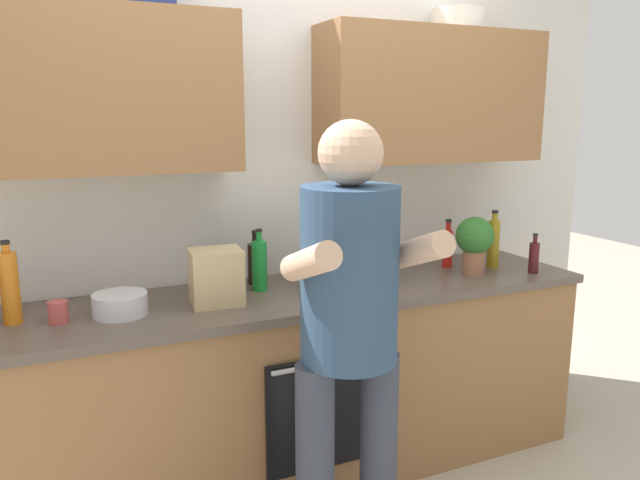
{
  "coord_description": "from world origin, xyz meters",
  "views": [
    {
      "loc": [
        -0.99,
        -2.47,
        1.68
      ],
      "look_at": [
        0.07,
        -0.1,
        1.15
      ],
      "focal_mm": 34.32,
      "sensor_mm": 36.0,
      "label": 1
    }
  ],
  "objects": [
    {
      "name": "ground_plane",
      "position": [
        0.0,
        0.0,
        0.0
      ],
      "size": [
        12.0,
        12.0,
        0.0
      ],
      "primitive_type": "plane",
      "color": "#B2A893"
    },
    {
      "name": "back_wall_unit",
      "position": [
        -0.0,
        0.27,
        1.5
      ],
      "size": [
        4.0,
        0.38,
        2.5
      ],
      "color": "silver",
      "rests_on": "ground"
    },
    {
      "name": "counter",
      "position": [
        0.0,
        -0.0,
        0.45
      ],
      "size": [
        2.84,
        0.67,
        0.9
      ],
      "color": "olive",
      "rests_on": "ground"
    },
    {
      "name": "person_standing",
      "position": [
        -0.07,
        -0.66,
        0.98
      ],
      "size": [
        0.49,
        0.45,
        1.67
      ],
      "color": "#383D4C",
      "rests_on": "ground"
    },
    {
      "name": "bottle_wine",
      "position": [
        1.22,
        -0.18,
        0.98
      ],
      "size": [
        0.05,
        0.05,
        0.2
      ],
      "color": "#471419",
      "rests_on": "counter"
    },
    {
      "name": "bottle_juice",
      "position": [
        -1.15,
        0.04,
        1.04
      ],
      "size": [
        0.07,
        0.07,
        0.32
      ],
      "color": "orange",
      "rests_on": "counter"
    },
    {
      "name": "bottle_soda",
      "position": [
        -0.14,
        0.09,
        1.02
      ],
      "size": [
        0.07,
        0.07,
        0.28
      ],
      "color": "#198C33",
      "rests_on": "counter"
    },
    {
      "name": "bottle_oil",
      "position": [
        1.11,
        0.0,
        1.03
      ],
      "size": [
        0.06,
        0.06,
        0.3
      ],
      "color": "olive",
      "rests_on": "counter"
    },
    {
      "name": "bottle_soy",
      "position": [
        -0.12,
        0.21,
        1.0
      ],
      "size": [
        0.07,
        0.07,
        0.26
      ],
      "color": "black",
      "rests_on": "counter"
    },
    {
      "name": "bottle_hotsauce",
      "position": [
        0.89,
        0.1,
        1.01
      ],
      "size": [
        0.05,
        0.05,
        0.25
      ],
      "color": "red",
      "rests_on": "counter"
    },
    {
      "name": "cup_stoneware",
      "position": [
        0.26,
        0.17,
        0.94
      ],
      "size": [
        0.08,
        0.08,
        0.09
      ],
      "primitive_type": "cylinder",
      "color": "slate",
      "rests_on": "counter"
    },
    {
      "name": "cup_ceramic",
      "position": [
        -0.99,
        -0.02,
        0.94
      ],
      "size": [
        0.07,
        0.07,
        0.08
      ],
      "primitive_type": "cylinder",
      "color": "#BF4C47",
      "rests_on": "counter"
    },
    {
      "name": "mixing_bowl",
      "position": [
        -0.76,
        -0.02,
        0.94
      ],
      "size": [
        0.22,
        0.22,
        0.09
      ],
      "primitive_type": "cylinder",
      "color": "silver",
      "rests_on": "counter"
    },
    {
      "name": "knife_block",
      "position": [
        0.43,
        -0.02,
        1.01
      ],
      "size": [
        0.1,
        0.14,
        0.29
      ],
      "color": "brown",
      "rests_on": "counter"
    },
    {
      "name": "potted_herb",
      "position": [
        0.92,
        -0.08,
        1.07
      ],
      "size": [
        0.19,
        0.19,
        0.29
      ],
      "color": "#9E6647",
      "rests_on": "counter"
    },
    {
      "name": "grocery_bag_bread",
      "position": [
        -0.38,
        -0.04,
        1.02
      ],
      "size": [
        0.22,
        0.19,
        0.24
      ],
      "primitive_type": "cube",
      "rotation": [
        0.0,
        0.0,
        -0.08
      ],
      "color": "tan",
      "rests_on": "counter"
    },
    {
      "name": "grocery_bag_produce",
      "position": [
        0.14,
        -0.03,
        1.0
      ],
      "size": [
        0.22,
        0.26,
        0.2
      ],
      "primitive_type": "cube",
      "rotation": [
        0.0,
        0.0,
        -0.25
      ],
      "color": "silver",
      "rests_on": "counter"
    }
  ]
}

